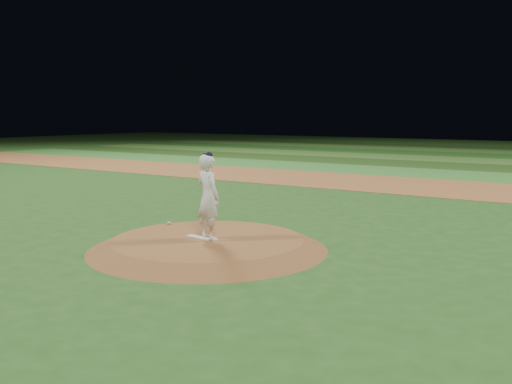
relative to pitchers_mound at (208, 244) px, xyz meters
The scene contains 10 objects.
ground 0.12m from the pitchers_mound, ahead, with size 120.00×120.00×0.00m, color #24521A.
infield_dirt_band 14.00m from the pitchers_mound, 90.00° to the left, with size 70.00×6.00×0.02m, color #955B2E.
outfield_stripe_0 19.50m from the pitchers_mound, 90.00° to the left, with size 70.00×5.00×0.02m, color #347A2C.
outfield_stripe_1 24.50m from the pitchers_mound, 90.00° to the left, with size 70.00×5.00×0.02m, color #224516.
outfield_stripe_2 29.50m from the pitchers_mound, 90.00° to the left, with size 70.00×5.00×0.02m, color #3D6D27.
outfield_stripe_3 34.50m from the pitchers_mound, 90.00° to the left, with size 70.00×5.00×0.02m, color #1F4E19.
pitchers_mound is the anchor object (origin of this frame).
pitching_rubber 0.27m from the pitchers_mound, 154.14° to the right, with size 0.66×0.17×0.03m, color silver.
rosin_bag 2.08m from the pitchers_mound, 157.56° to the left, with size 0.12×0.12×0.06m, color beige.
pitcher_on_mound 1.11m from the pitchers_mound, 42.47° to the right, with size 0.82×0.66×2.00m.
Camera 1 is at (8.02, -10.10, 3.10)m, focal length 40.00 mm.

